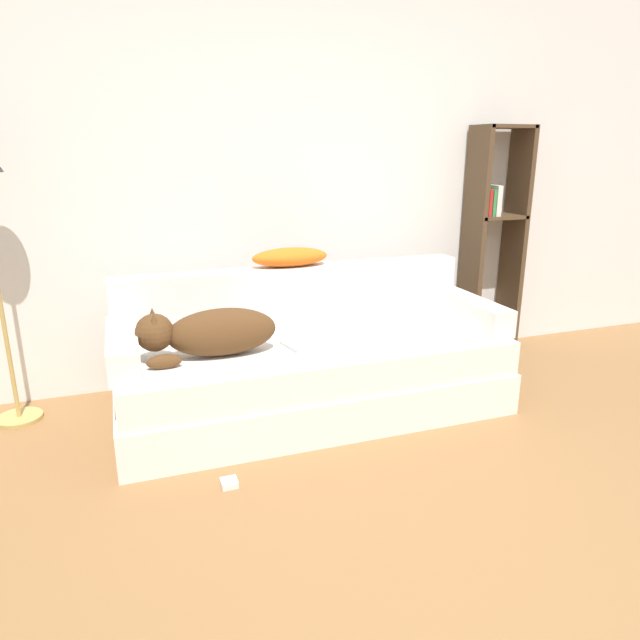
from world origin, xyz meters
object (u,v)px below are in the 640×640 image
object	(u,v)px
power_adapter	(229,483)
couch	(314,377)
bookshelf	(494,232)
dog	(209,332)
laptop	(314,342)
throw_pillow	(290,257)

from	to	relation	value
power_adapter	couch	bearing A→B (deg)	44.15
couch	bookshelf	size ratio (longest dim) A/B	1.34
dog	bookshelf	distance (m)	2.29
dog	bookshelf	xyz separation A→B (m)	(2.17, 0.63, 0.34)
laptop	power_adapter	bearing A→B (deg)	-149.95
couch	power_adapter	xyz separation A→B (m)	(-0.62, -0.61, -0.20)
throw_pillow	laptop	bearing A→B (deg)	-89.59
throw_pillow	power_adapter	xyz separation A→B (m)	(-0.60, -0.99, -0.84)
bookshelf	power_adapter	bearing A→B (deg)	-151.85
couch	bookshelf	world-z (taller)	bookshelf
couch	bookshelf	xyz separation A→B (m)	(1.57, 0.57, 0.69)
throw_pillow	power_adapter	size ratio (longest dim) A/B	6.26
dog	throw_pillow	bearing A→B (deg)	37.58
laptop	bookshelf	distance (m)	1.77
dog	power_adapter	bearing A→B (deg)	-92.65
couch	power_adapter	bearing A→B (deg)	-135.85
dog	throw_pillow	world-z (taller)	throw_pillow
laptop	power_adapter	size ratio (longest dim) A/B	4.91
couch	dog	bearing A→B (deg)	-174.64
couch	throw_pillow	bearing A→B (deg)	93.24
power_adapter	throw_pillow	bearing A→B (deg)	58.78
laptop	throw_pillow	bearing A→B (deg)	77.93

